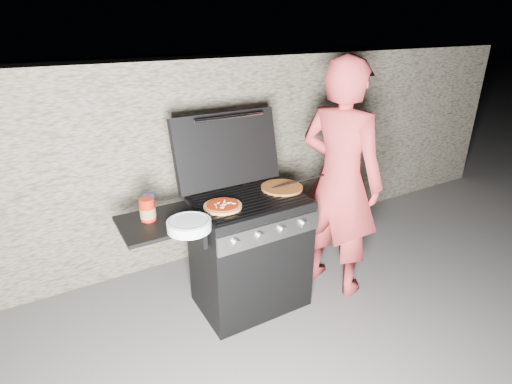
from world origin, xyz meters
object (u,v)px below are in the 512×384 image
sauce_jar (147,209)px  gas_grill (221,262)px  person (340,181)px  pizza_topped (223,206)px

sauce_jar → gas_grill: bearing=-6.0°
sauce_jar → person: (1.45, -0.17, -0.03)m
gas_grill → person: 1.10m
sauce_jar → person: bearing=-6.7°
pizza_topped → sauce_jar: sauce_jar is taller
gas_grill → pizza_topped: size_ratio=5.13×
person → pizza_topped: bearing=65.0°
gas_grill → person: (0.98, -0.12, 0.49)m
pizza_topped → sauce_jar: 0.50m
pizza_topped → sauce_jar: (-0.49, 0.09, 0.05)m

